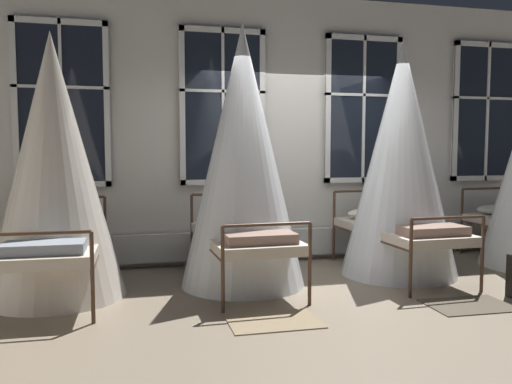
# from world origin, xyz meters

# --- Properties ---
(ground) EXTENTS (19.47, 19.47, 0.00)m
(ground) POSITION_xyz_m (0.00, 0.00, 0.00)
(ground) COLOR gray
(back_wall_with_windows) EXTENTS (10.74, 0.10, 3.53)m
(back_wall_with_windows) POSITION_xyz_m (0.00, 1.30, 1.76)
(back_wall_with_windows) COLOR silver
(back_wall_with_windows) RESTS_ON ground
(window_bank) EXTENTS (6.99, 0.10, 2.97)m
(window_bank) POSITION_xyz_m (-0.00, 1.18, 1.22)
(window_bank) COLOR black
(window_bank) RESTS_ON ground
(cot_first) EXTENTS (1.37, 1.95, 2.67)m
(cot_first) POSITION_xyz_m (-2.91, 0.07, 1.30)
(cot_first) COLOR #4C3323
(cot_first) RESTS_ON ground
(cot_second) EXTENTS (1.37, 1.95, 2.86)m
(cot_second) POSITION_xyz_m (-0.96, 0.10, 1.39)
(cot_second) COLOR #4C3323
(cot_second) RESTS_ON ground
(cot_third) EXTENTS (1.37, 1.96, 2.79)m
(cot_third) POSITION_xyz_m (0.97, 0.12, 1.36)
(cot_third) COLOR #4C3323
(cot_third) RESTS_ON ground
(rug_second) EXTENTS (0.80, 0.56, 0.01)m
(rug_second) POSITION_xyz_m (-0.98, -1.22, 0.01)
(rug_second) COLOR #8E7A5B
(rug_second) RESTS_ON ground
(rug_third) EXTENTS (0.81, 0.58, 0.01)m
(rug_third) POSITION_xyz_m (0.98, -1.22, 0.01)
(rug_third) COLOR brown
(rug_third) RESTS_ON ground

